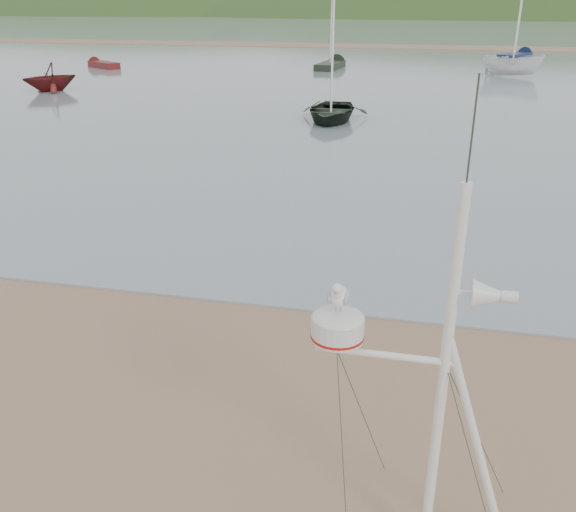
% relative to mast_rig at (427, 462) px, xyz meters
% --- Properties ---
extents(ground, '(560.00, 560.00, 0.00)m').
position_rel_mast_rig_xyz_m(ground, '(-4.21, 0.93, -1.17)').
color(ground, '#82634B').
rests_on(ground, ground).
extents(water, '(560.00, 256.00, 0.04)m').
position_rel_mast_rig_xyz_m(water, '(-4.21, 132.93, -1.15)').
color(water, gray).
rests_on(water, ground).
extents(sandbar, '(560.00, 7.00, 0.07)m').
position_rel_mast_rig_xyz_m(sandbar, '(-4.21, 70.93, -1.09)').
color(sandbar, '#82634B').
rests_on(sandbar, water).
extents(hill_ridge, '(620.00, 180.00, 80.00)m').
position_rel_mast_rig_xyz_m(hill_ridge, '(14.31, 235.93, -20.87)').
color(hill_ridge, '#243D19').
rests_on(hill_ridge, ground).
extents(far_cottages, '(294.40, 6.30, 8.00)m').
position_rel_mast_rig_xyz_m(far_cottages, '(-1.21, 196.93, 2.83)').
color(far_cottages, silver).
rests_on(far_cottages, ground).
extents(mast_rig, '(2.15, 2.29, 4.84)m').
position_rel_mast_rig_xyz_m(mast_rig, '(0.00, 0.00, 0.00)').
color(mast_rig, white).
rests_on(mast_rig, ground).
extents(boat_dark, '(3.16, 0.95, 4.41)m').
position_rel_mast_rig_xyz_m(boat_dark, '(-4.69, 23.55, 1.07)').
color(boat_dark, black).
rests_on(boat_dark, water).
extents(boat_red, '(3.24, 3.04, 3.22)m').
position_rel_mast_rig_xyz_m(boat_red, '(-23.02, 29.44, 0.48)').
color(boat_red, '#591514').
rests_on(boat_red, water).
extents(boat_white, '(1.97, 1.94, 4.27)m').
position_rel_mast_rig_xyz_m(boat_white, '(5.39, 43.43, 1.00)').
color(boat_white, silver).
rests_on(boat_white, water).
extents(dinghy_red_far, '(4.39, 3.44, 1.11)m').
position_rel_mast_rig_xyz_m(dinghy_red_far, '(-27.27, 42.95, -0.88)').
color(dinghy_red_far, '#591514').
rests_on(dinghy_red_far, ground).
extents(sailboat_dark_mid, '(2.07, 6.13, 6.01)m').
position_rel_mast_rig_xyz_m(sailboat_dark_mid, '(-8.16, 47.39, -0.87)').
color(sailboat_dark_mid, black).
rests_on(sailboat_dark_mid, ground).
extents(sailboat_blue_far, '(4.36, 5.98, 6.07)m').
position_rel_mast_rig_xyz_m(sailboat_blue_far, '(7.98, 59.49, -0.87)').
color(sailboat_blue_far, '#131F44').
rests_on(sailboat_blue_far, ground).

